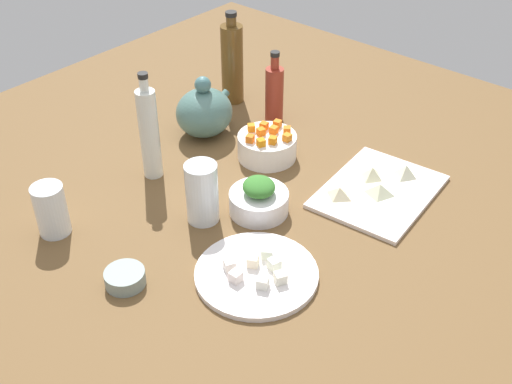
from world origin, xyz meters
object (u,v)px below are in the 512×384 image
object	(u,v)px
teapot	(204,112)
bowl_carrots	(267,146)
drinking_glass_0	(202,193)
drinking_glass_1	(51,210)
cutting_board	(379,191)
bottle_1	(274,93)
bowl_small_side	(125,278)
bowl_greens	(260,202)
plate_tofu	(256,274)
bottle_2	(232,63)
bottle_0	(149,132)

from	to	relation	value
teapot	bowl_carrots	bearing A→B (deg)	-84.38
drinking_glass_0	drinking_glass_1	size ratio (longest dim) A/B	1.21
cutting_board	drinking_glass_0	world-z (taller)	drinking_glass_0
drinking_glass_1	bottle_1	bearing A→B (deg)	-4.19
bowl_carrots	bottle_1	world-z (taller)	bottle_1
bowl_carrots	bowl_small_side	size ratio (longest dim) A/B	1.85
bowl_greens	bowl_small_side	size ratio (longest dim) A/B	1.66
cutting_board	plate_tofu	size ratio (longest dim) A/B	1.21
cutting_board	bowl_small_side	size ratio (longest dim) A/B	3.74
cutting_board	bottle_1	size ratio (longest dim) A/B	1.48
teapot	drinking_glass_1	world-z (taller)	teapot
bowl_small_side	bottle_1	bearing A→B (deg)	15.46
drinking_glass_1	bottle_2	bearing A→B (deg)	9.37
cutting_board	bottle_1	distance (cm)	42.52
bottle_1	drinking_glass_1	size ratio (longest dim) A/B	1.73
drinking_glass_0	bowl_carrots	bearing A→B (deg)	10.92
bowl_carrots	drinking_glass_1	xyz separation A→B (cm)	(-52.65, 15.59, 2.77)
bottle_0	bottle_2	distance (cm)	42.27
cutting_board	teapot	distance (cm)	50.67
cutting_board	plate_tofu	bearing A→B (deg)	175.26
plate_tofu	drinking_glass_0	bearing A→B (deg)	73.27
teapot	drinking_glass_0	world-z (taller)	teapot
bowl_carrots	bottle_1	xyz separation A→B (cm)	(15.57, 10.59, 5.27)
bowl_small_side	teapot	world-z (taller)	teapot
bottle_1	plate_tofu	bearing A→B (deg)	-143.61
bowl_greens	bottle_1	distance (cm)	41.63
cutting_board	drinking_glass_0	distance (cm)	42.04
bowl_greens	bowl_carrots	world-z (taller)	bowl_carrots
bowl_greens	teapot	distance (cm)	37.05
drinking_glass_0	bottle_2	bearing A→B (deg)	35.72
bottle_2	bowl_small_side	bearing A→B (deg)	-153.12
cutting_board	drinking_glass_0	size ratio (longest dim) A/B	2.12
bowl_greens	bowl_carrots	distance (cm)	22.41
cutting_board	plate_tofu	xyz separation A→B (cm)	(-39.94, 3.31, 0.10)
cutting_board	bottle_0	size ratio (longest dim) A/B	1.11
drinking_glass_1	cutting_board	bearing A→B (deg)	-38.19
bowl_carrots	drinking_glass_0	distance (cm)	29.29
cutting_board	bowl_carrots	world-z (taller)	bowl_carrots
bowl_carrots	cutting_board	bearing A→B (deg)	-80.27
bowl_small_side	drinking_glass_1	bearing A→B (deg)	88.67
teapot	drinking_glass_1	size ratio (longest dim) A/B	1.44
plate_tofu	drinking_glass_1	bearing A→B (deg)	112.94
cutting_board	teapot	xyz separation A→B (cm)	(-7.09, 49.80, 6.10)
bottle_1	cutting_board	bearing A→B (deg)	-104.48
bottle_0	bottle_2	xyz separation A→B (cm)	(40.78, 11.10, -0.03)
plate_tofu	teapot	size ratio (longest dim) A/B	1.46
bottle_1	drinking_glass_0	distance (cm)	46.92
bottle_2	drinking_glass_1	distance (cm)	70.60
bottle_0	drinking_glass_1	distance (cm)	29.24
plate_tofu	bottle_0	size ratio (longest dim) A/B	0.92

